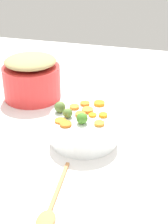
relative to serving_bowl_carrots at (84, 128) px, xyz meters
The scene contains 18 objects.
tabletop 0.09m from the serving_bowl_carrots, 95.23° to the left, with size 2.40×2.40×0.02m, color white.
serving_bowl_carrots is the anchor object (origin of this frame).
metal_pot 0.43m from the serving_bowl_carrots, 41.14° to the right, with size 0.25×0.25×0.15m, color red.
stuffing_mound 0.44m from the serving_bowl_carrots, 41.14° to the right, with size 0.22×0.22×0.05m, color tan.
carrot_slice_0 0.09m from the serving_bowl_carrots, 76.27° to the right, with size 0.03×0.03×0.01m, color orange.
carrot_slice_1 0.09m from the serving_bowl_carrots, behind, with size 0.03×0.03×0.01m, color orange.
carrot_slice_2 0.11m from the serving_bowl_carrots, 67.28° to the left, with size 0.04×0.04×0.01m, color orange.
carrot_slice_3 0.06m from the serving_bowl_carrots, 109.06° to the right, with size 0.04×0.04×0.01m, color orange.
carrot_slice_4 0.11m from the serving_bowl_carrots, 48.28° to the left, with size 0.04×0.04×0.01m, color orange.
carrot_slice_5 0.11m from the serving_bowl_carrots, 110.50° to the right, with size 0.04×0.04×0.01m, color orange.
carrot_slice_6 0.10m from the serving_bowl_carrots, 141.47° to the left, with size 0.03×0.03×0.01m, color orange.
carrot_slice_7 0.06m from the serving_bowl_carrots, 46.93° to the left, with size 0.04×0.04×0.01m, color orange.
carrot_slice_8 0.06m from the serving_bowl_carrots, behind, with size 0.03×0.03×0.01m, color orange.
carrot_slice_9 0.08m from the serving_bowl_carrots, 37.33° to the right, with size 0.03×0.03×0.01m, color orange.
brussels_sprout_0 0.11m from the serving_bowl_carrots, ahead, with size 0.04×0.04×0.04m, color #567234.
brussels_sprout_1 0.09m from the serving_bowl_carrots, 100.59° to the left, with size 0.04×0.04×0.04m, color #478728.
brussels_sprout_2 0.09m from the serving_bowl_carrots, 36.02° to the left, with size 0.03×0.03×0.03m, color olive.
wooden_spoon 0.36m from the serving_bowl_carrots, 91.46° to the left, with size 0.06×0.29×0.01m.
Camera 1 is at (-0.27, 0.90, 0.67)m, focal length 53.28 mm.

